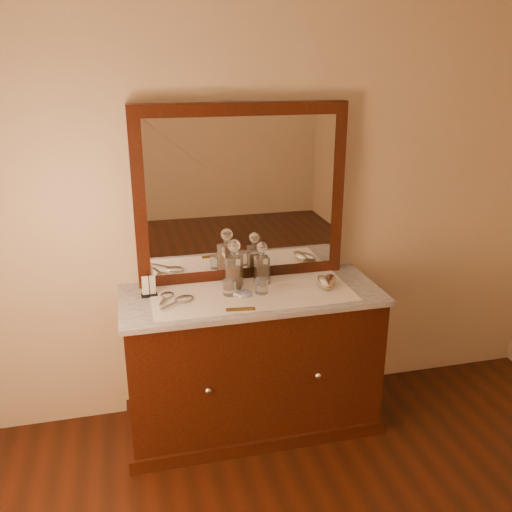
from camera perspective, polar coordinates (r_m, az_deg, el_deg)
name	(u,v)px	position (r m, az deg, el deg)	size (l,w,h in m)	color
room_shell	(485,424)	(1.19, 22.68, -15.78)	(8.50, 9.00, 2.80)	black
dresser_cabinet	(252,362)	(3.24, -0.43, -10.98)	(1.40, 0.55, 0.82)	black
dresser_plinth	(252,416)	(3.44, -0.41, -16.29)	(1.46, 0.59, 0.08)	black
knob_left	(208,391)	(2.93, -4.98, -13.73)	(0.04, 0.04, 0.04)	silver
knob_right	(318,376)	(3.06, 6.44, -12.22)	(0.04, 0.04, 0.04)	silver
marble_top	(252,295)	(3.04, -0.45, -4.08)	(1.44, 0.59, 0.03)	silver
mirror_frame	(241,194)	(3.11, -1.53, 6.43)	(1.20, 0.08, 1.00)	black
mirror_glass	(243,195)	(3.08, -1.39, 6.29)	(1.06, 0.01, 0.86)	white
lace_runner	(253,294)	(3.02, -0.36, -3.94)	(1.10, 0.45, 0.00)	white
pin_dish	(244,294)	(3.00, -1.21, -3.94)	(0.09, 0.09, 0.02)	white
comb	(241,309)	(2.83, -1.60, -5.54)	(0.15, 0.03, 0.01)	brown
napkin_rack	(149,287)	(3.04, -11.06, -3.14)	(0.09, 0.06, 0.13)	black
decanter_left	(234,269)	(3.07, -2.27, -1.34)	(0.11, 0.11, 0.28)	brown
decanter_right	(262,267)	(3.12, 0.61, -1.19)	(0.08, 0.08, 0.25)	brown
brush_near	(325,282)	(3.13, 7.15, -2.72)	(0.08, 0.17, 0.05)	#97845D
brush_far	(329,281)	(3.15, 7.61, -2.60)	(0.14, 0.18, 0.04)	#97845D
hand_mirror_outer	(166,296)	(3.01, -9.28, -4.12)	(0.10, 0.19, 0.02)	silver
hand_mirror_inner	(182,300)	(2.94, -7.72, -4.54)	(0.21, 0.19, 0.02)	silver
tumblers	(246,287)	(3.00, -1.08, -3.21)	(0.25, 0.09, 0.08)	white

